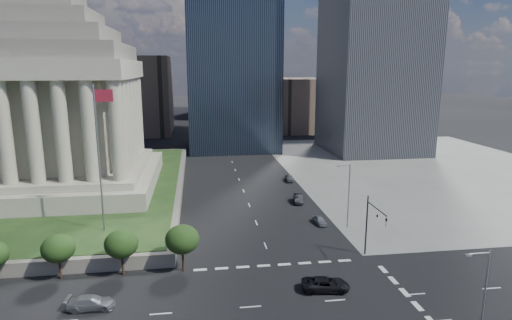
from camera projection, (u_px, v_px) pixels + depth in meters
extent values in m
plane|color=black|center=(225.00, 145.00, 136.21)|extent=(500.00, 500.00, 0.00)
cube|color=slate|center=(426.00, 169.00, 103.76)|extent=(68.00, 90.00, 0.03)
cube|color=#5F5C52|center=(8.00, 191.00, 81.49)|extent=(66.00, 70.00, 1.80)
cube|color=#1C3716|center=(7.00, 186.00, 81.29)|extent=(64.00, 68.00, 0.10)
cylinder|color=slate|center=(99.00, 160.00, 57.14)|extent=(0.24, 0.24, 20.00)
cube|color=maroon|center=(103.00, 96.00, 55.51)|extent=(2.40, 0.05, 1.60)
cube|color=black|center=(232.00, 47.00, 125.32)|extent=(26.00, 26.00, 60.00)
cube|color=brown|center=(301.00, 104.00, 167.50)|extent=(20.00, 30.00, 20.00)
cube|color=brown|center=(138.00, 95.00, 158.21)|extent=(24.00, 30.00, 28.00)
cylinder|color=black|center=(366.00, 225.00, 55.28)|extent=(0.18, 0.18, 8.00)
cylinder|color=black|center=(377.00, 209.00, 51.94)|extent=(0.14, 5.50, 0.14)
cube|color=black|center=(386.00, 223.00, 49.45)|extent=(0.30, 0.30, 1.10)
cylinder|color=slate|center=(483.00, 308.00, 34.40)|extent=(0.16, 0.16, 10.00)
cylinder|color=slate|center=(479.00, 253.00, 33.26)|extent=(1.80, 0.12, 0.12)
cube|color=slate|center=(469.00, 255.00, 33.16)|extent=(0.50, 0.22, 0.14)
cylinder|color=slate|center=(349.00, 196.00, 64.40)|extent=(0.16, 0.16, 10.00)
cylinder|color=slate|center=(344.00, 165.00, 63.27)|extent=(1.80, 0.12, 0.12)
cube|color=slate|center=(338.00, 166.00, 63.17)|extent=(0.50, 0.22, 0.14)
imported|color=black|center=(326.00, 284.00, 46.81)|extent=(3.12, 5.54, 1.46)
imported|color=slate|center=(91.00, 303.00, 43.21)|extent=(2.07, 4.81, 1.38)
imported|color=gray|center=(320.00, 220.00, 66.79)|extent=(3.71, 1.80, 1.22)
imported|color=black|center=(298.00, 199.00, 77.48)|extent=(2.27, 4.63, 1.46)
imported|color=#56585D|center=(289.00, 178.00, 92.04)|extent=(1.95, 4.18, 1.39)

